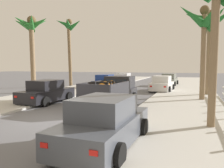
{
  "coord_description": "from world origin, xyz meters",
  "views": [
    {
      "loc": [
        5.89,
        -8.18,
        2.46
      ],
      "look_at": [
        0.51,
        6.61,
        1.2
      ],
      "focal_mm": 35.37,
      "sensor_mm": 36.0,
      "label": 1
    }
  ],
  "objects_px": {
    "car_right_mid": "(105,123)",
    "palm_tree_right_mid": "(209,28)",
    "pickup_truck": "(112,93)",
    "palm_tree_left_fore": "(31,32)",
    "car_left_far": "(162,84)",
    "car_right_near": "(47,92)",
    "car_right_far": "(123,79)",
    "car_left_mid": "(169,80)",
    "car_left_near": "(105,82)",
    "palm_tree_right_fore": "(69,33)",
    "palm_tree_left_back": "(205,24)"
  },
  "relations": [
    {
      "from": "pickup_truck",
      "to": "car_left_near",
      "type": "height_order",
      "value": "pickup_truck"
    },
    {
      "from": "palm_tree_left_fore",
      "to": "car_left_far",
      "type": "bearing_deg",
      "value": 25.34
    },
    {
      "from": "car_left_near",
      "to": "car_right_far",
      "type": "bearing_deg",
      "value": 87.01
    },
    {
      "from": "pickup_truck",
      "to": "palm_tree_left_fore",
      "type": "distance_m",
      "value": 11.32
    },
    {
      "from": "palm_tree_left_back",
      "to": "car_left_mid",
      "type": "bearing_deg",
      "value": 106.23
    },
    {
      "from": "car_left_mid",
      "to": "car_right_mid",
      "type": "bearing_deg",
      "value": -89.25
    },
    {
      "from": "car_left_mid",
      "to": "palm_tree_right_mid",
      "type": "distance_m",
      "value": 11.08
    },
    {
      "from": "car_right_mid",
      "to": "palm_tree_left_back",
      "type": "distance_m",
      "value": 12.07
    },
    {
      "from": "car_right_near",
      "to": "car_right_far",
      "type": "distance_m",
      "value": 16.89
    },
    {
      "from": "car_left_far",
      "to": "palm_tree_left_back",
      "type": "height_order",
      "value": "palm_tree_left_back"
    },
    {
      "from": "car_left_near",
      "to": "palm_tree_left_fore",
      "type": "bearing_deg",
      "value": -126.54
    },
    {
      "from": "car_left_mid",
      "to": "palm_tree_right_fore",
      "type": "relative_size",
      "value": 0.53
    },
    {
      "from": "car_right_near",
      "to": "palm_tree_right_fore",
      "type": "relative_size",
      "value": 0.53
    },
    {
      "from": "pickup_truck",
      "to": "car_right_mid",
      "type": "distance_m",
      "value": 6.89
    },
    {
      "from": "pickup_truck",
      "to": "car_left_mid",
      "type": "height_order",
      "value": "pickup_truck"
    },
    {
      "from": "car_left_far",
      "to": "palm_tree_right_mid",
      "type": "distance_m",
      "value": 6.69
    },
    {
      "from": "car_right_near",
      "to": "car_left_far",
      "type": "distance_m",
      "value": 11.65
    },
    {
      "from": "car_right_mid",
      "to": "palm_tree_right_fore",
      "type": "distance_m",
      "value": 21.75
    },
    {
      "from": "car_left_near",
      "to": "car_right_mid",
      "type": "height_order",
      "value": "same"
    },
    {
      "from": "car_left_near",
      "to": "car_left_mid",
      "type": "height_order",
      "value": "same"
    },
    {
      "from": "car_left_far",
      "to": "palm_tree_right_mid",
      "type": "bearing_deg",
      "value": -29.66
    },
    {
      "from": "car_right_mid",
      "to": "car_left_far",
      "type": "relative_size",
      "value": 0.99
    },
    {
      "from": "pickup_truck",
      "to": "palm_tree_right_fore",
      "type": "bearing_deg",
      "value": 131.02
    },
    {
      "from": "car_right_near",
      "to": "palm_tree_left_fore",
      "type": "bearing_deg",
      "value": 137.52
    },
    {
      "from": "palm_tree_left_back",
      "to": "palm_tree_left_fore",
      "type": "bearing_deg",
      "value": -179.91
    },
    {
      "from": "car_left_near",
      "to": "car_right_near",
      "type": "relative_size",
      "value": 1.0
    },
    {
      "from": "palm_tree_left_back",
      "to": "car_right_far",
      "type": "bearing_deg",
      "value": 127.92
    },
    {
      "from": "car_left_far",
      "to": "palm_tree_left_back",
      "type": "bearing_deg",
      "value": -56.3
    },
    {
      "from": "car_left_far",
      "to": "palm_tree_left_back",
      "type": "xyz_separation_m",
      "value": [
        3.53,
        -5.3,
        4.7
      ]
    },
    {
      "from": "pickup_truck",
      "to": "palm_tree_left_fore",
      "type": "relative_size",
      "value": 0.74
    },
    {
      "from": "car_left_far",
      "to": "palm_tree_right_mid",
      "type": "relative_size",
      "value": 0.62
    },
    {
      "from": "car_left_near",
      "to": "car_left_far",
      "type": "height_order",
      "value": "same"
    },
    {
      "from": "pickup_truck",
      "to": "palm_tree_right_mid",
      "type": "height_order",
      "value": "palm_tree_right_mid"
    },
    {
      "from": "pickup_truck",
      "to": "car_right_near",
      "type": "height_order",
      "value": "pickup_truck"
    },
    {
      "from": "car_right_mid",
      "to": "palm_tree_left_back",
      "type": "xyz_separation_m",
      "value": [
        3.24,
        10.64,
        4.7
      ]
    },
    {
      "from": "car_right_mid",
      "to": "car_left_far",
      "type": "distance_m",
      "value": 15.94
    },
    {
      "from": "palm_tree_left_fore",
      "to": "palm_tree_right_fore",
      "type": "height_order",
      "value": "palm_tree_right_fore"
    },
    {
      "from": "car_left_mid",
      "to": "car_right_mid",
      "type": "xyz_separation_m",
      "value": [
        0.3,
        -22.79,
        0.0
      ]
    },
    {
      "from": "car_right_near",
      "to": "car_right_far",
      "type": "height_order",
      "value": "same"
    },
    {
      "from": "pickup_truck",
      "to": "car_left_far",
      "type": "relative_size",
      "value": 1.21
    },
    {
      "from": "car_right_mid",
      "to": "palm_tree_right_fore",
      "type": "height_order",
      "value": "palm_tree_right_fore"
    },
    {
      "from": "car_right_near",
      "to": "car_right_far",
      "type": "xyz_separation_m",
      "value": [
        0.26,
        16.89,
        0.0
      ]
    },
    {
      "from": "car_right_near",
      "to": "palm_tree_right_mid",
      "type": "xyz_separation_m",
      "value": [
        10.42,
        7.44,
        4.89
      ]
    },
    {
      "from": "car_left_mid",
      "to": "palm_tree_left_back",
      "type": "bearing_deg",
      "value": -73.77
    },
    {
      "from": "palm_tree_right_mid",
      "to": "car_left_far",
      "type": "bearing_deg",
      "value": 150.34
    },
    {
      "from": "car_left_far",
      "to": "palm_tree_right_fore",
      "type": "bearing_deg",
      "value": 172.4
    },
    {
      "from": "palm_tree_left_back",
      "to": "car_left_far",
      "type": "bearing_deg",
      "value": 123.7
    },
    {
      "from": "car_left_mid",
      "to": "palm_tree_left_fore",
      "type": "xyz_separation_m",
      "value": [
        -11.23,
        -12.17,
        4.92
      ]
    },
    {
      "from": "car_right_mid",
      "to": "palm_tree_right_mid",
      "type": "distance_m",
      "value": 14.98
    },
    {
      "from": "car_left_near",
      "to": "palm_tree_left_fore",
      "type": "xyz_separation_m",
      "value": [
        -4.72,
        -6.38,
        4.92
      ]
    }
  ]
}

